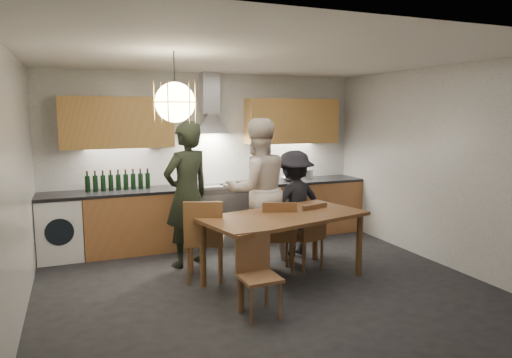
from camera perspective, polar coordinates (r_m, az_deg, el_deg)
name	(u,v)px	position (r m, az deg, el deg)	size (l,w,h in m)	color
ground	(263,286)	(5.46, 0.88, -13.19)	(5.00, 5.00, 0.00)	black
room_shell	(263,139)	(5.09, 0.93, 5.01)	(5.02, 4.52, 2.61)	silver
counter_run	(216,214)	(7.09, -5.02, -4.34)	(5.00, 0.62, 0.90)	#B97B47
range_stove	(215,214)	(7.08, -5.19, -4.43)	(0.90, 0.60, 0.92)	silver
wall_fixtures	(211,121)	(7.03, -5.62, 7.23)	(4.30, 0.54, 1.10)	tan
pendant_lamp	(175,102)	(4.68, -10.09, 9.42)	(0.43, 0.43, 0.70)	black
dining_table	(284,222)	(5.41, 3.51, -5.43)	(2.09, 1.39, 0.81)	brown
chair_back_left	(204,236)	(5.42, -6.48, -7.04)	(0.58, 0.58, 1.00)	brown
chair_back_mid	(279,232)	(5.68, 2.89, -6.69)	(0.54, 0.54, 0.93)	brown
chair_back_right	(309,232)	(5.87, 6.63, -6.56)	(0.48, 0.48, 0.87)	brown
chair_front	(256,268)	(4.60, 0.04, -11.10)	(0.38, 0.38, 0.82)	brown
person_left	(187,194)	(5.99, -8.61, -1.91)	(0.69, 0.45, 1.89)	black
person_mid	(257,190)	(6.14, 0.15, -1.41)	(0.94, 0.73, 1.93)	beige
person_right	(294,203)	(6.46, 4.78, -2.99)	(0.95, 0.55, 1.48)	black
mixing_bowl	(290,179)	(7.41, 4.27, 0.02)	(0.28, 0.28, 0.07)	#A9A9AD
stock_pot	(306,174)	(7.65, 6.33, 0.57)	(0.22, 0.22, 0.15)	#A8A8AB
wine_bottles	(118,180)	(6.79, -16.84, -0.12)	(0.90, 0.07, 0.29)	black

